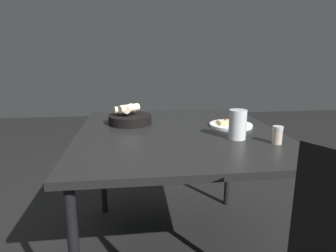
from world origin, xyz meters
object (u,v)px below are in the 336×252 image
at_px(dining_table, 178,141).
at_px(beer_glass, 237,126).
at_px(pepper_shaker, 277,136).
at_px(bread_basket, 130,118).
at_px(pizza_plate, 231,124).

xyz_separation_m(dining_table, beer_glass, (-0.17, -0.25, 0.12)).
xyz_separation_m(beer_glass, pepper_shaker, (-0.10, -0.15, -0.03)).
bearing_deg(bread_basket, pizza_plate, -103.02).
distance_m(pizza_plate, bread_basket, 0.58).
relative_size(dining_table, pepper_shaker, 14.22).
xyz_separation_m(bread_basket, beer_glass, (-0.37, -0.51, 0.03)).
height_order(bread_basket, beer_glass, beer_glass).
bearing_deg(dining_table, bread_basket, 52.38).
relative_size(dining_table, beer_glass, 8.22).
bearing_deg(pepper_shaker, dining_table, 56.05).
height_order(beer_glass, pepper_shaker, beer_glass).
height_order(dining_table, bread_basket, bread_basket).
distance_m(dining_table, pizza_plate, 0.32).
relative_size(bread_basket, pepper_shaker, 3.05).
height_order(pizza_plate, beer_glass, beer_glass).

